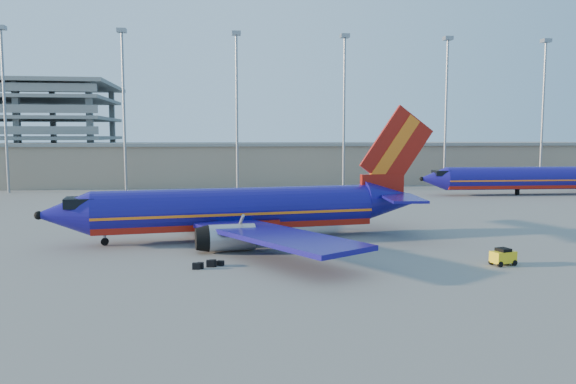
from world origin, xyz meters
name	(u,v)px	position (x,y,z in m)	size (l,w,h in m)	color
ground	(305,232)	(0.00, 0.00, 0.00)	(220.00, 220.00, 0.00)	slate
terminal_building	(307,163)	(10.00, 58.00, 4.32)	(122.00, 16.00, 8.50)	gray
light_mast_row	(291,94)	(5.00, 46.00, 17.55)	(101.60, 1.60, 28.65)	gray
aircraft_main	(245,210)	(-6.47, -3.18, 2.82)	(38.93, 37.25, 13.20)	navy
aircraft_second	(523,178)	(42.54, 30.89, 2.86)	(36.77, 14.32, 12.45)	navy
baggage_tug	(503,256)	(12.82, -17.08, 0.70)	(2.10, 1.57, 1.35)	yellow
luggage_pile	(208,264)	(-10.04, -14.75, 0.25)	(2.46, 1.48, 0.54)	black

